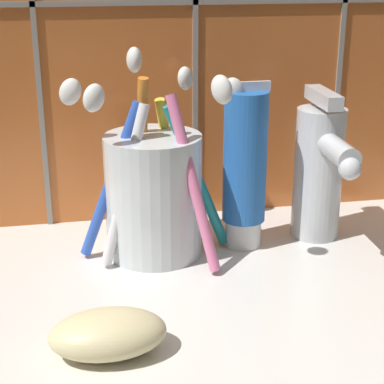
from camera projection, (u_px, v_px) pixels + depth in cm
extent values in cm
cube|color=silver|center=(220.00, 309.00, 49.39)|extent=(57.53, 35.28, 2.00)
cube|color=gray|center=(180.00, 2.00, 57.57)|extent=(67.53, 0.24, 0.50)
cylinder|color=silver|center=(154.00, 195.00, 54.80)|extent=(8.28, 8.28, 10.58)
cylinder|color=teal|center=(200.00, 177.00, 54.92)|extent=(5.85, 1.11, 13.00)
ellipsoid|color=white|center=(234.00, 90.00, 52.97)|extent=(2.42, 1.39, 2.67)
cylinder|color=yellow|center=(171.00, 165.00, 57.82)|extent=(3.50, 4.61, 13.06)
ellipsoid|color=white|center=(181.00, 79.00, 57.29)|extent=(2.35, 2.62, 2.61)
cylinder|color=orange|center=(142.00, 161.00, 55.63)|extent=(1.42, 3.45, 14.98)
ellipsoid|color=white|center=(134.00, 60.00, 53.92)|extent=(1.61, 2.21, 2.45)
cylinder|color=blue|center=(111.00, 180.00, 53.54)|extent=(5.81, 0.97, 13.38)
ellipsoid|color=white|center=(70.00, 92.00, 50.44)|extent=(2.38, 1.33, 2.66)
cylinder|color=white|center=(125.00, 185.00, 52.42)|extent=(4.93, 2.95, 13.28)
ellipsoid|color=white|center=(94.00, 98.00, 48.47)|extent=(2.62, 2.15, 2.61)
cylinder|color=pink|center=(193.00, 184.00, 51.43)|extent=(4.22, 4.92, 14.18)
ellipsoid|color=white|center=(222.00, 90.00, 47.00)|extent=(2.46, 2.61, 2.63)
cylinder|color=white|center=(243.00, 231.00, 57.62)|extent=(3.22, 3.22, 2.52)
cylinder|color=blue|center=(245.00, 157.00, 55.19)|extent=(3.79, 3.79, 11.47)
cube|color=silver|center=(247.00, 86.00, 53.06)|extent=(3.98, 0.36, 0.80)
cylinder|color=silver|center=(318.00, 174.00, 58.03)|extent=(4.41, 4.41, 12.00)
cylinder|color=silver|center=(335.00, 149.00, 53.71)|extent=(2.16, 6.86, 1.98)
sphere|color=silver|center=(350.00, 169.00, 50.79)|extent=(1.85, 1.85, 1.85)
cube|color=silver|center=(323.00, 97.00, 55.60)|extent=(1.56, 6.03, 1.20)
ellipsoid|color=beige|center=(108.00, 334.00, 41.65)|extent=(7.71, 4.77, 2.97)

